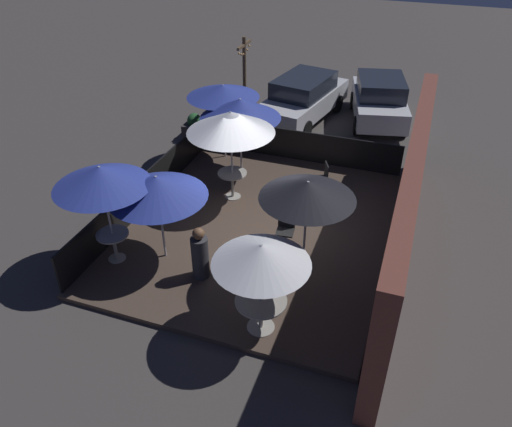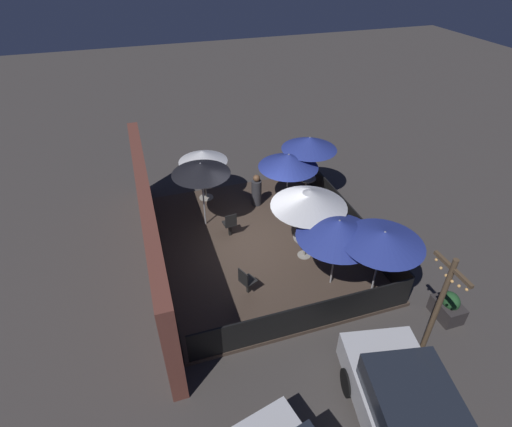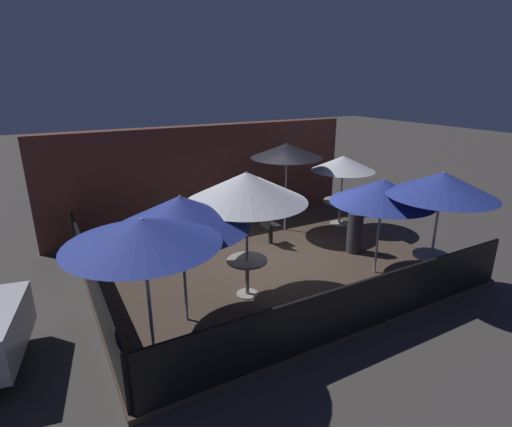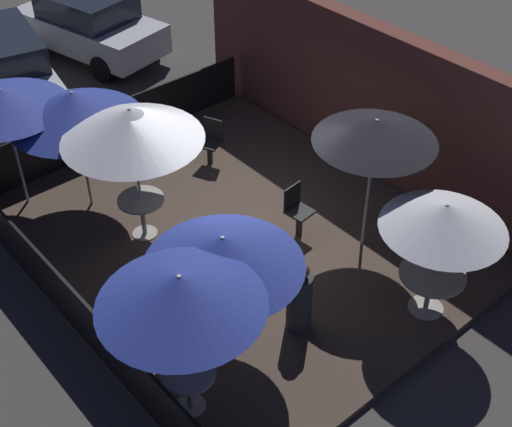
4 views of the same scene
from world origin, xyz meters
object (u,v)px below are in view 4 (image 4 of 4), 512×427
Objects in this scene: patio_chair_0 at (211,140)px; parked_car_0 at (3,67)px; dining_table_0 at (142,207)px; patron_0 at (299,298)px; dining_table_2 at (431,281)px; patio_umbrella_4 at (2,99)px; parked_car_1 at (90,24)px; patio_umbrella_2 at (445,217)px; dining_table_1 at (189,380)px; patio_chair_1 at (297,209)px; patio_umbrella_1 at (180,291)px; patio_umbrella_5 at (376,131)px; patio_umbrella_6 at (223,252)px; patio_umbrella_3 at (74,107)px; patio_umbrella_0 at (131,124)px.

parked_car_0 reaches higher than patio_chair_0.
dining_table_0 is 0.62× the size of patron_0.
patio_umbrella_4 is at bearing -152.14° from dining_table_2.
patio_umbrella_4 is at bearing -54.62° from parked_car_1.
dining_table_1 is at bearing -103.10° from patio_umbrella_2.
dining_table_0 is at bearing 155.90° from dining_table_1.
dining_table_2 is 2.62m from patio_chair_1.
patio_chair_0 is 5.81m from parked_car_1.
patio_chair_0 is at bearing 31.73° from parked_car_0.
dining_table_2 is 0.24× the size of parked_car_1.
patio_umbrella_4 is 7.46m from dining_table_2.
patio_umbrella_1 reaches higher than patio_chair_0.
patio_chair_0 is at bearing 70.66° from patio_umbrella_4.
patio_umbrella_5 is 3.36× the size of dining_table_1.
patio_umbrella_6 is at bearing 5.56° from parked_car_0.
dining_table_0 is at bearing 27.26° from patio_umbrella_4.
patio_umbrella_3 reaches higher than patio_umbrella_2.
parked_car_1 is (-9.37, 0.28, -1.53)m from patio_umbrella_5.
patio_umbrella_5 is (-0.79, 4.19, 0.08)m from patio_umbrella_1.
patron_0 is at bearing -120.31° from dining_table_2.
patio_umbrella_1 reaches higher than patio_umbrella_3.
patio_umbrella_0 is 6.19m from parked_car_0.
dining_table_1 is at bearing -0.12° from parked_car_0.
patio_chair_1 is (3.85, 3.12, -1.60)m from patio_umbrella_4.
patio_umbrella_6 is (-1.37, -2.81, 0.05)m from patio_umbrella_2.
parked_car_1 is (-10.03, 2.39, 0.15)m from patron_0.
patio_umbrella_4 is (-0.82, -0.85, 0.11)m from patio_umbrella_3.
patio_umbrella_1 is at bearing 116.57° from dining_table_1.
patio_chair_1 is (-1.23, 2.52, -1.34)m from patio_umbrella_6.
patio_umbrella_1 is at bearing -103.10° from patio_umbrella_2.
patio_umbrella_2 is 4.11m from dining_table_1.
dining_table_1 is 5.77m from patio_chair_0.
patio_umbrella_2 is 2.78× the size of dining_table_1.
patio_umbrella_4 is at bearing 175.86° from patio_umbrella_1.
patio_umbrella_6 is 0.53× the size of parked_car_1.
patio_umbrella_1 is 2.44× the size of dining_table_2.
patio_umbrella_2 is 0.88× the size of patio_umbrella_3.
patio_umbrella_0 reaches higher than patio_umbrella_2.
patron_0 reaches higher than dining_table_0.
patio_umbrella_3 reaches higher than patron_0.
dining_table_0 is 2.61m from patio_chair_1.
dining_table_1 is 0.80× the size of patio_chair_0.
patio_umbrella_2 is at bearing -12.64° from patio_umbrella_5.
patio_umbrella_1 is at bearing -0.12° from parked_car_0.
patio_umbrella_5 is at bearing 36.50° from patio_umbrella_3.
patio_chair_0 is at bearing -173.07° from patio_umbrella_5.
patio_umbrella_3 is at bearing 176.56° from patio_umbrella_6.
patio_umbrella_1 is 0.59× the size of parked_car_1.
patio_umbrella_3 is 4.91m from patron_0.
patron_0 is at bearing 44.60° from patio_chair_0.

